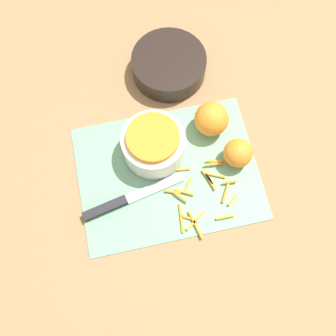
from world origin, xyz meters
name	(u,v)px	position (x,y,z in m)	size (l,w,h in m)	color
ground_plane	(168,173)	(0.00, 0.00, 0.00)	(4.00, 4.00, 0.00)	#9E754C
cutting_board	(168,173)	(0.00, 0.00, 0.00)	(0.42, 0.32, 0.01)	#75AD84
bowl_speckled	(153,144)	(-0.02, 0.06, 0.05)	(0.15, 0.15, 0.09)	silver
bowl_dark	(169,65)	(0.06, 0.28, 0.03)	(0.19, 0.19, 0.06)	black
knife	(116,204)	(-0.13, -0.05, 0.01)	(0.25, 0.07, 0.02)	#232328
orange_left	(238,155)	(0.17, 0.00, 0.04)	(0.07, 0.07, 0.07)	orange
orange_right	(211,119)	(0.13, 0.09, 0.05)	(0.08, 0.08, 0.08)	orange
peel_pile	(202,194)	(0.07, -0.07, 0.01)	(0.17, 0.18, 0.01)	orange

